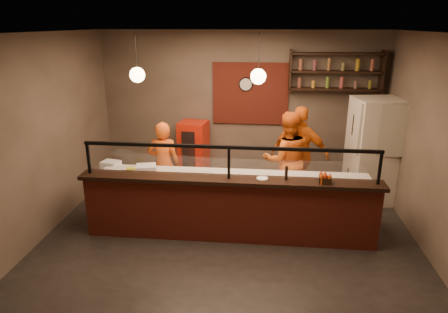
# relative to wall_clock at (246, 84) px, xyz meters

# --- Properties ---
(floor) EXTENTS (6.00, 6.00, 0.00)m
(floor) POSITION_rel_wall_clock_xyz_m (-0.10, -2.46, -2.10)
(floor) COLOR black
(floor) RESTS_ON ground
(ceiling) EXTENTS (6.00, 6.00, 0.00)m
(ceiling) POSITION_rel_wall_clock_xyz_m (-0.10, -2.46, 1.10)
(ceiling) COLOR #322A27
(ceiling) RESTS_ON wall_back
(wall_back) EXTENTS (6.00, 0.00, 6.00)m
(wall_back) POSITION_rel_wall_clock_xyz_m (-0.10, 0.04, -0.50)
(wall_back) COLOR #695A4D
(wall_back) RESTS_ON floor
(wall_left) EXTENTS (0.00, 5.00, 5.00)m
(wall_left) POSITION_rel_wall_clock_xyz_m (-3.10, -2.46, -0.50)
(wall_left) COLOR #695A4D
(wall_left) RESTS_ON floor
(wall_right) EXTENTS (0.00, 5.00, 5.00)m
(wall_right) POSITION_rel_wall_clock_xyz_m (2.90, -2.46, -0.50)
(wall_right) COLOR #695A4D
(wall_right) RESTS_ON floor
(wall_front) EXTENTS (6.00, 0.00, 6.00)m
(wall_front) POSITION_rel_wall_clock_xyz_m (-0.10, -4.96, -0.50)
(wall_front) COLOR #695A4D
(wall_front) RESTS_ON floor
(brick_patch) EXTENTS (1.60, 0.04, 1.30)m
(brick_patch) POSITION_rel_wall_clock_xyz_m (0.10, 0.01, -0.20)
(brick_patch) COLOR maroon
(brick_patch) RESTS_ON wall_back
(service_counter) EXTENTS (4.60, 0.25, 1.00)m
(service_counter) POSITION_rel_wall_clock_xyz_m (-0.10, -2.76, -1.60)
(service_counter) COLOR maroon
(service_counter) RESTS_ON floor
(counter_ledge) EXTENTS (4.70, 0.37, 0.06)m
(counter_ledge) POSITION_rel_wall_clock_xyz_m (-0.10, -2.76, -1.07)
(counter_ledge) COLOR black
(counter_ledge) RESTS_ON service_counter
(worktop_cabinet) EXTENTS (4.60, 0.75, 0.85)m
(worktop_cabinet) POSITION_rel_wall_clock_xyz_m (-0.10, -2.26, -1.68)
(worktop_cabinet) COLOR gray
(worktop_cabinet) RESTS_ON floor
(worktop) EXTENTS (4.60, 0.75, 0.05)m
(worktop) POSITION_rel_wall_clock_xyz_m (-0.10, -2.26, -1.23)
(worktop) COLOR white
(worktop) RESTS_ON worktop_cabinet
(sneeze_guard) EXTENTS (4.50, 0.05, 0.52)m
(sneeze_guard) POSITION_rel_wall_clock_xyz_m (-0.10, -2.76, -0.73)
(sneeze_guard) COLOR white
(sneeze_guard) RESTS_ON counter_ledge
(wall_shelving) EXTENTS (1.84, 0.28, 0.85)m
(wall_shelving) POSITION_rel_wall_clock_xyz_m (1.80, -0.14, 0.30)
(wall_shelving) COLOR black
(wall_shelving) RESTS_ON wall_back
(wall_clock) EXTENTS (0.30, 0.04, 0.30)m
(wall_clock) POSITION_rel_wall_clock_xyz_m (0.00, 0.00, 0.00)
(wall_clock) COLOR black
(wall_clock) RESTS_ON wall_back
(pendant_left) EXTENTS (0.24, 0.24, 0.77)m
(pendant_left) POSITION_rel_wall_clock_xyz_m (-1.60, -2.26, 0.45)
(pendant_left) COLOR black
(pendant_left) RESTS_ON ceiling
(pendant_right) EXTENTS (0.24, 0.24, 0.77)m
(pendant_right) POSITION_rel_wall_clock_xyz_m (0.30, -2.26, 0.45)
(pendant_right) COLOR black
(pendant_right) RESTS_ON ceiling
(cook_left) EXTENTS (0.61, 0.42, 1.63)m
(cook_left) POSITION_rel_wall_clock_xyz_m (-1.43, -1.56, -1.29)
(cook_left) COLOR #EA5916
(cook_left) RESTS_ON floor
(cook_mid) EXTENTS (1.00, 0.84, 1.83)m
(cook_mid) POSITION_rel_wall_clock_xyz_m (0.85, -1.39, -1.18)
(cook_mid) COLOR #DC5C14
(cook_mid) RESTS_ON floor
(cook_right) EXTENTS (1.17, 0.71, 1.87)m
(cook_right) POSITION_rel_wall_clock_xyz_m (1.11, -1.08, -1.17)
(cook_right) COLOR orange
(cook_right) RESTS_ON floor
(fridge) EXTENTS (0.96, 0.92, 2.02)m
(fridge) POSITION_rel_wall_clock_xyz_m (2.50, -0.95, -1.09)
(fridge) COLOR beige
(fridge) RESTS_ON floor
(red_cooler) EXTENTS (0.65, 0.61, 1.34)m
(red_cooler) POSITION_rel_wall_clock_xyz_m (-1.09, -0.31, -1.43)
(red_cooler) COLOR red
(red_cooler) RESTS_ON floor
(pizza_dough) EXTENTS (0.50, 0.50, 0.01)m
(pizza_dough) POSITION_rel_wall_clock_xyz_m (-0.27, -2.35, -1.19)
(pizza_dough) COLOR beige
(pizza_dough) RESTS_ON worktop
(prep_tub_a) EXTENTS (0.38, 0.33, 0.16)m
(prep_tub_a) POSITION_rel_wall_clock_xyz_m (-1.54, -2.32, -1.12)
(prep_tub_a) COLOR white
(prep_tub_a) RESTS_ON worktop
(prep_tub_b) EXTENTS (0.34, 0.30, 0.15)m
(prep_tub_b) POSITION_rel_wall_clock_xyz_m (-2.22, -2.16, -1.13)
(prep_tub_b) COLOR white
(prep_tub_b) RESTS_ON worktop
(prep_tub_c) EXTENTS (0.36, 0.32, 0.15)m
(prep_tub_c) POSITION_rel_wall_clock_xyz_m (-2.03, -2.51, -1.13)
(prep_tub_c) COLOR white
(prep_tub_c) RESTS_ON worktop
(rolling_pin) EXTENTS (0.35, 0.07, 0.06)m
(rolling_pin) POSITION_rel_wall_clock_xyz_m (-1.76, -2.16, -1.17)
(rolling_pin) COLOR yellow
(rolling_pin) RESTS_ON worktop
(condiment_caddy) EXTENTS (0.19, 0.15, 0.10)m
(condiment_caddy) POSITION_rel_wall_clock_xyz_m (1.34, -2.81, -0.99)
(condiment_caddy) COLOR black
(condiment_caddy) RESTS_ON counter_ledge
(pepper_mill) EXTENTS (0.06, 0.06, 0.22)m
(pepper_mill) POSITION_rel_wall_clock_xyz_m (0.77, -2.72, -0.93)
(pepper_mill) COLOR black
(pepper_mill) RESTS_ON counter_ledge
(small_plate) EXTENTS (0.20, 0.20, 0.01)m
(small_plate) POSITION_rel_wall_clock_xyz_m (0.41, -2.72, -1.03)
(small_plate) COLOR white
(small_plate) RESTS_ON counter_ledge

